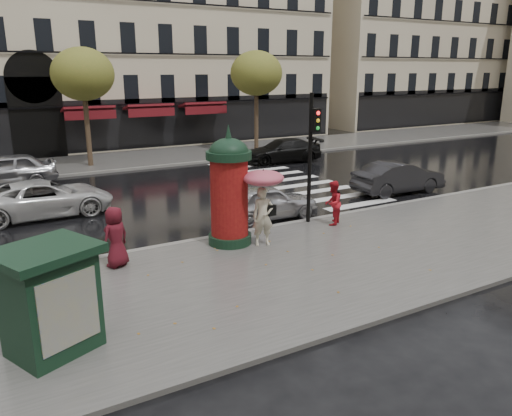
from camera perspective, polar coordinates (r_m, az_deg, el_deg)
ground at (r=14.79m, az=4.65°, el=-6.15°), size 160.00×160.00×0.00m
near_sidewalk at (r=14.39m, az=5.78°, el=-6.56°), size 90.00×7.00×0.12m
far_sidewalk at (r=31.74m, az=-15.19°, el=5.26°), size 90.00×6.00×0.12m
near_kerb at (r=17.16m, az=-1.02°, el=-2.73°), size 90.00×0.25×0.14m
far_kerb at (r=28.89m, az=-13.62°, el=4.40°), size 90.00×0.25×0.14m
zebra_crossing at (r=25.64m, az=3.60°, el=3.28°), size 3.60×11.75×0.01m
bldg_far_right at (r=59.07m, az=16.52°, el=20.69°), size 24.00×14.00×22.90m
tree_far_left at (r=29.85m, az=-19.19°, el=14.21°), size 3.40×3.40×6.64m
tree_far_right at (r=33.78m, az=0.04°, el=15.11°), size 3.40×3.40×6.64m
woman_umbrella at (r=15.31m, az=0.82°, el=1.52°), size 1.28×1.28×2.46m
woman_red at (r=17.79m, az=8.77°, el=0.58°), size 0.97×0.94×1.58m
man_burgundy at (r=14.36m, az=-15.76°, el=-3.21°), size 1.00×0.88×1.73m
morris_column at (r=15.45m, az=-3.08°, el=2.33°), size 1.40×1.40×3.77m
traffic_light at (r=17.54m, az=6.40°, el=7.08°), size 0.30×0.43×4.58m
newsstand at (r=10.49m, az=-22.51°, el=-9.55°), size 2.23×2.09×2.15m
car_silver at (r=18.72m, az=1.29°, el=0.72°), size 3.98×1.84×1.32m
car_darkgrey at (r=23.60m, az=15.98°, el=3.39°), size 4.44×1.78×1.44m
car_white at (r=20.70m, az=-22.98°, el=1.03°), size 5.06×2.38×1.40m
car_black at (r=30.39m, az=3.02°, el=6.56°), size 5.04×2.59×1.40m
car_far_silver at (r=26.71m, az=-26.79°, el=3.85°), size 4.66×1.88×1.59m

